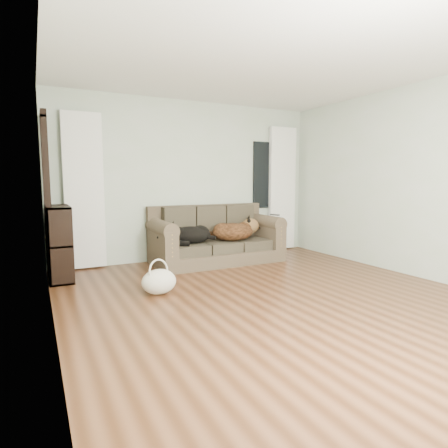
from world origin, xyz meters
name	(u,v)px	position (x,y,z in m)	size (l,w,h in m)	color
floor	(276,298)	(0.00, 0.00, 0.00)	(5.00, 5.00, 0.00)	#3E2110
ceiling	(280,55)	(0.00, 0.00, 2.60)	(5.00, 5.00, 0.00)	white
wall_back	(191,181)	(0.00, 2.50, 1.30)	(4.50, 0.04, 2.60)	#A4BA99
wall_left	(48,181)	(-2.25, 0.00, 1.30)	(0.04, 5.00, 2.60)	#A4BA99
wall_right	(416,181)	(2.25, 0.00, 1.30)	(0.04, 5.00, 2.60)	#A4BA99
curtain_left	(84,191)	(-1.70, 2.42, 1.15)	(0.55, 0.08, 2.25)	white
curtain_right	(282,189)	(1.80, 2.42, 1.15)	(0.55, 0.08, 2.25)	white
window_pane	(265,175)	(1.45, 2.47, 1.40)	(0.50, 0.03, 1.20)	black
door_casing	(47,200)	(-2.20, 2.05, 1.05)	(0.07, 0.60, 2.10)	black
sofa	(217,234)	(0.23, 1.97, 0.45)	(2.03, 0.88, 0.83)	#3D3120
dog_black_lab	(188,235)	(-0.28, 1.93, 0.48)	(0.63, 0.44, 0.27)	black
dog_shepherd	(235,231)	(0.49, 1.88, 0.49)	(0.70, 0.50, 0.31)	black
tv_remote	(275,215)	(1.25, 1.85, 0.73)	(0.04, 0.16, 0.02)	black
tote_bag	(159,281)	(-1.12, 0.74, 0.16)	(0.40, 0.31, 0.29)	beige
bookshelf	(59,242)	(-2.09, 1.99, 0.50)	(0.29, 0.78, 0.98)	black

